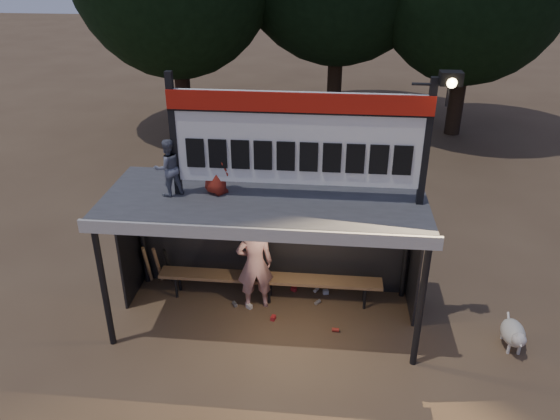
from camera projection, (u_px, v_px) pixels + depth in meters
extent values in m
plane|color=#4E3A27|center=(266.00, 317.00, 9.47)|extent=(80.00, 80.00, 0.00)
imported|color=silver|center=(255.00, 264.00, 9.40)|extent=(0.72, 0.56, 1.74)
imported|color=slate|center=(168.00, 168.00, 8.30)|extent=(0.56, 0.54, 0.90)
imported|color=maroon|center=(215.00, 161.00, 8.34)|extent=(0.60, 0.59, 1.04)
cube|color=#3C3C3E|center=(265.00, 200.00, 8.46)|extent=(5.00, 2.00, 0.12)
cube|color=beige|center=(256.00, 234.00, 7.57)|extent=(5.10, 0.06, 0.20)
cylinder|color=black|center=(104.00, 287.00, 8.39)|extent=(0.10, 0.10, 2.20)
cylinder|color=black|center=(421.00, 305.00, 7.96)|extent=(0.10, 0.10, 2.20)
cylinder|color=black|center=(142.00, 231.00, 9.99)|extent=(0.10, 0.10, 2.20)
cylinder|color=black|center=(407.00, 244.00, 9.56)|extent=(0.10, 0.10, 2.20)
cube|color=black|center=(272.00, 234.00, 9.86)|extent=(5.00, 0.04, 2.20)
cube|color=black|center=(129.00, 241.00, 9.64)|extent=(0.04, 1.00, 2.20)
cube|color=black|center=(416.00, 256.00, 9.20)|extent=(0.04, 1.00, 2.20)
cylinder|color=black|center=(272.00, 181.00, 9.39)|extent=(5.00, 0.06, 0.06)
cube|color=black|center=(174.00, 135.00, 8.12)|extent=(0.10, 0.10, 1.90)
cube|color=black|center=(427.00, 144.00, 7.79)|extent=(0.10, 0.10, 1.90)
cube|color=white|center=(298.00, 139.00, 7.96)|extent=(3.80, 0.08, 1.40)
cube|color=red|center=(298.00, 103.00, 7.66)|extent=(3.80, 0.04, 0.28)
cube|color=black|center=(298.00, 113.00, 7.73)|extent=(3.80, 0.02, 0.03)
cube|color=black|center=(195.00, 153.00, 8.16)|extent=(0.27, 0.03, 0.45)
cube|color=black|center=(218.00, 154.00, 8.13)|extent=(0.27, 0.03, 0.45)
cube|color=black|center=(240.00, 155.00, 8.10)|extent=(0.27, 0.03, 0.45)
cube|color=black|center=(263.00, 155.00, 8.07)|extent=(0.27, 0.03, 0.45)
cube|color=black|center=(286.00, 156.00, 8.04)|extent=(0.27, 0.03, 0.45)
cube|color=black|center=(309.00, 157.00, 8.01)|extent=(0.27, 0.03, 0.45)
cube|color=black|center=(332.00, 158.00, 7.98)|extent=(0.27, 0.03, 0.45)
cube|color=black|center=(355.00, 159.00, 7.95)|extent=(0.27, 0.03, 0.45)
cube|color=black|center=(379.00, 160.00, 7.92)|extent=(0.27, 0.03, 0.45)
cube|color=black|center=(403.00, 160.00, 7.89)|extent=(0.27, 0.03, 0.45)
cylinder|color=black|center=(430.00, 84.00, 7.42)|extent=(0.50, 0.04, 0.04)
cylinder|color=black|center=(448.00, 96.00, 7.46)|extent=(0.04, 0.04, 0.30)
cube|color=black|center=(451.00, 78.00, 7.31)|extent=(0.30, 0.22, 0.18)
sphere|color=#FFD88C|center=(452.00, 83.00, 7.24)|extent=(0.14, 0.14, 0.14)
cube|color=olive|center=(270.00, 278.00, 9.76)|extent=(4.00, 0.35, 0.06)
cylinder|color=black|center=(176.00, 287.00, 9.90)|extent=(0.05, 0.05, 0.45)
cylinder|color=black|center=(180.00, 280.00, 10.11)|extent=(0.05, 0.05, 0.45)
cylinder|color=black|center=(269.00, 292.00, 9.75)|extent=(0.05, 0.05, 0.45)
cylinder|color=black|center=(271.00, 285.00, 9.96)|extent=(0.05, 0.05, 0.45)
cylinder|color=black|center=(365.00, 298.00, 9.60)|extent=(0.05, 0.05, 0.45)
cylinder|color=black|center=(364.00, 290.00, 9.81)|extent=(0.05, 0.05, 0.45)
cylinder|color=black|center=(182.00, 75.00, 17.88)|extent=(0.50, 0.50, 3.74)
cylinder|color=#2F2015|center=(335.00, 62.00, 18.67)|extent=(0.50, 0.50, 4.18)
cylinder|color=black|center=(459.00, 81.00, 17.58)|extent=(0.50, 0.50, 3.52)
ellipsoid|color=beige|center=(513.00, 333.00, 8.69)|extent=(0.36, 0.58, 0.36)
sphere|color=beige|center=(519.00, 340.00, 8.40)|extent=(0.22, 0.22, 0.22)
cone|color=beige|center=(521.00, 345.00, 8.32)|extent=(0.10, 0.10, 0.10)
cone|color=beige|center=(517.00, 335.00, 8.34)|extent=(0.06, 0.06, 0.07)
cone|color=beige|center=(524.00, 336.00, 8.33)|extent=(0.06, 0.06, 0.07)
cylinder|color=beige|center=(509.00, 349.00, 8.62)|extent=(0.05, 0.05, 0.18)
cylinder|color=beige|center=(519.00, 349.00, 8.60)|extent=(0.05, 0.05, 0.18)
cylinder|color=beige|center=(503.00, 334.00, 8.94)|extent=(0.05, 0.05, 0.18)
cylinder|color=beige|center=(513.00, 335.00, 8.92)|extent=(0.05, 0.05, 0.18)
cylinder|color=white|center=(508.00, 317.00, 8.92)|extent=(0.04, 0.16, 0.14)
cylinder|color=#A37A4C|center=(147.00, 264.00, 10.21)|extent=(0.09, 0.27, 0.84)
cylinder|color=#8E6642|center=(158.00, 265.00, 10.20)|extent=(0.09, 0.30, 0.83)
cylinder|color=black|center=(168.00, 265.00, 10.18)|extent=(0.08, 0.33, 0.83)
cube|color=#AD1D21|center=(294.00, 289.00, 10.16)|extent=(0.12, 0.11, 0.08)
cylinder|color=#A8A8AD|center=(235.00, 304.00, 9.76)|extent=(0.12, 0.14, 0.07)
cube|color=beige|center=(249.00, 306.00, 9.69)|extent=(0.12, 0.12, 0.08)
cylinder|color=#A9291C|center=(336.00, 330.00, 9.11)|extent=(0.12, 0.07, 0.07)
cube|color=#B8B8BD|center=(326.00, 292.00, 10.08)|extent=(0.11, 0.09, 0.08)
cylinder|color=beige|center=(316.00, 290.00, 10.15)|extent=(0.11, 0.14, 0.07)
cube|color=red|center=(273.00, 318.00, 9.39)|extent=(0.09, 0.11, 0.08)
cylinder|color=silver|center=(318.00, 302.00, 9.81)|extent=(0.13, 0.13, 0.07)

